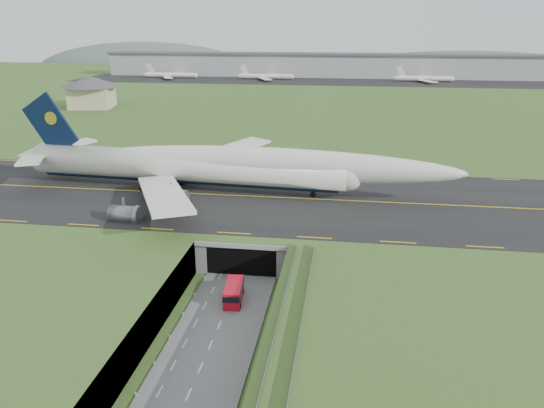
# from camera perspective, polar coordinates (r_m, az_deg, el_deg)

# --- Properties ---
(ground) EXTENTS (900.00, 900.00, 0.00)m
(ground) POSITION_cam_1_polar(r_m,az_deg,el_deg) (84.46, -4.38, -10.14)
(ground) COLOR #405E25
(ground) RESTS_ON ground
(airfield_deck) EXTENTS (800.00, 800.00, 6.00)m
(airfield_deck) POSITION_cam_1_polar(r_m,az_deg,el_deg) (83.05, -4.43, -8.33)
(airfield_deck) COLOR gray
(airfield_deck) RESTS_ON ground
(trench_road) EXTENTS (12.00, 75.00, 0.20)m
(trench_road) POSITION_cam_1_polar(r_m,az_deg,el_deg) (78.12, -5.60, -12.71)
(trench_road) COLOR slate
(trench_road) RESTS_ON ground
(taxiway) EXTENTS (800.00, 44.00, 0.18)m
(taxiway) POSITION_cam_1_polar(r_m,az_deg,el_deg) (111.84, -0.82, 0.75)
(taxiway) COLOR black
(taxiway) RESTS_ON airfield_deck
(tunnel_portal) EXTENTS (17.00, 22.30, 6.00)m
(tunnel_portal) POSITION_cam_1_polar(r_m,az_deg,el_deg) (97.75, -2.32, -3.73)
(tunnel_portal) COLOR gray
(tunnel_portal) RESTS_ON ground
(guideway) EXTENTS (3.00, 53.00, 7.05)m
(guideway) POSITION_cam_1_polar(r_m,az_deg,el_deg) (63.97, 1.66, -14.93)
(guideway) COLOR #A8A8A3
(guideway) RESTS_ON ground
(jumbo_jet) EXTENTS (101.08, 63.70, 21.12)m
(jumbo_jet) POSITION_cam_1_polar(r_m,az_deg,el_deg) (114.88, -5.97, 4.06)
(jumbo_jet) COLOR white
(jumbo_jet) RESTS_ON ground
(shuttle_tram) EXTENTS (3.25, 7.11, 2.83)m
(shuttle_tram) POSITION_cam_1_polar(r_m,az_deg,el_deg) (83.03, -4.14, -9.45)
(shuttle_tram) COLOR red
(shuttle_tram) RESTS_ON ground
(service_building) EXTENTS (29.29, 29.29, 13.53)m
(service_building) POSITION_cam_1_polar(r_m,az_deg,el_deg) (245.58, -18.88, 11.62)
(service_building) COLOR #C9B991
(service_building) RESTS_ON ground
(cargo_terminal) EXTENTS (320.00, 67.00, 15.60)m
(cargo_terminal) POSITION_cam_1_polar(r_m,az_deg,el_deg) (372.71, 5.80, 14.66)
(cargo_terminal) COLOR #B2B2B2
(cargo_terminal) RESTS_ON ground
(distant_hills) EXTENTS (700.00, 91.00, 60.00)m
(distant_hills) POSITION_cam_1_polar(r_m,az_deg,el_deg) (506.17, 14.00, 13.27)
(distant_hills) COLOR slate
(distant_hills) RESTS_ON ground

